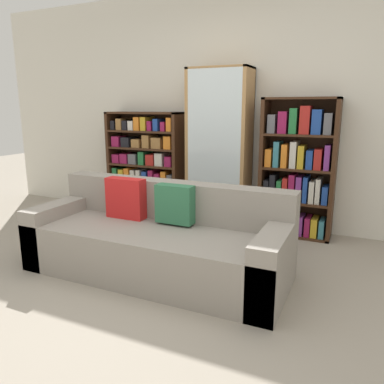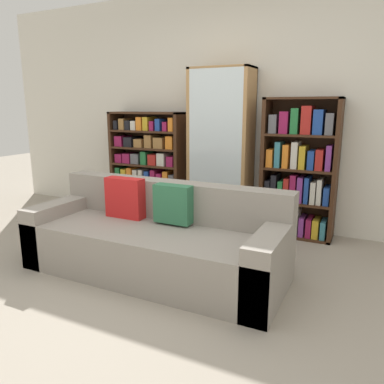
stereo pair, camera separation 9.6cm
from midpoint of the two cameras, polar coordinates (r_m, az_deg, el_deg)
name	(u,v)px [view 2 (the right image)]	position (r m, az deg, el deg)	size (l,w,h in m)	color
ground_plane	(128,308)	(2.79, -8.79, -17.04)	(16.00, 16.00, 0.00)	gray
wall_back	(239,109)	(4.47, 7.86, 12.35)	(6.94, 0.06, 2.70)	silver
couch	(156,241)	(3.20, -4.70, -7.48)	(2.18, 0.83, 0.77)	gray
bookshelf_left	(148,166)	(4.84, -6.10, 4.02)	(1.00, 0.32, 1.32)	#3D2314
display_cabinet	(221,150)	(4.34, 5.07, 6.43)	(0.70, 0.36, 1.81)	#AD7F4C
bookshelf_right	(299,171)	(4.15, 16.60, 3.01)	(0.77, 0.32, 1.48)	#3D2314
wine_bottle	(244,232)	(3.86, 8.66, -6.03)	(0.09, 0.09, 0.34)	#143819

